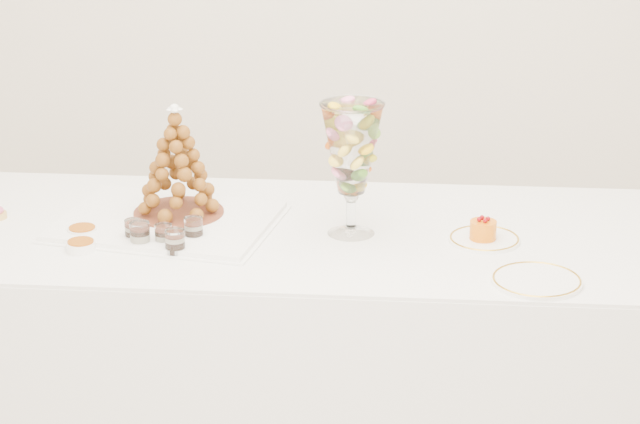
# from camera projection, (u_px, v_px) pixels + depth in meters

# --- Properties ---
(buffet_table) EXTENTS (2.24, 0.91, 0.85)m
(buffet_table) POSITION_uv_depth(u_px,v_px,m) (289.00, 360.00, 3.78)
(buffet_table) COLOR white
(buffet_table) RESTS_ON ground
(lace_tray) EXTENTS (0.68, 0.55, 0.02)m
(lace_tray) POSITION_uv_depth(u_px,v_px,m) (166.00, 222.00, 3.67)
(lace_tray) COLOR white
(lace_tray) RESTS_ON buffet_table
(macaron_vase) EXTENTS (0.18, 0.18, 0.39)m
(macaron_vase) POSITION_uv_depth(u_px,v_px,m) (352.00, 150.00, 3.52)
(macaron_vase) COLOR white
(macaron_vase) RESTS_ON buffet_table
(cake_plate) EXTENTS (0.20, 0.20, 0.01)m
(cake_plate) POSITION_uv_depth(u_px,v_px,m) (484.00, 239.00, 3.55)
(cake_plate) COLOR white
(cake_plate) RESTS_ON buffet_table
(spare_plate) EXTENTS (0.24, 0.24, 0.01)m
(spare_plate) POSITION_uv_depth(u_px,v_px,m) (537.00, 281.00, 3.28)
(spare_plate) COLOR white
(spare_plate) RESTS_ON buffet_table
(verrine_a) EXTENTS (0.06, 0.06, 0.07)m
(verrine_a) POSITION_uv_depth(u_px,v_px,m) (134.00, 231.00, 3.54)
(verrine_a) COLOR white
(verrine_a) RESTS_ON buffet_table
(verrine_b) EXTENTS (0.05, 0.05, 0.07)m
(verrine_b) POSITION_uv_depth(u_px,v_px,m) (164.00, 236.00, 3.50)
(verrine_b) COLOR white
(verrine_b) RESTS_ON buffet_table
(verrine_c) EXTENTS (0.05, 0.05, 0.07)m
(verrine_c) POSITION_uv_depth(u_px,v_px,m) (194.00, 230.00, 3.54)
(verrine_c) COLOR white
(verrine_c) RESTS_ON buffet_table
(verrine_d) EXTENTS (0.07, 0.07, 0.08)m
(verrine_d) POSITION_uv_depth(u_px,v_px,m) (140.00, 235.00, 3.50)
(verrine_d) COLOR white
(verrine_d) RESTS_ON buffet_table
(verrine_e) EXTENTS (0.06, 0.06, 0.07)m
(verrine_e) POSITION_uv_depth(u_px,v_px,m) (175.00, 242.00, 3.45)
(verrine_e) COLOR white
(verrine_e) RESTS_ON buffet_table
(ramekin_back) EXTENTS (0.08, 0.08, 0.03)m
(ramekin_back) POSITION_uv_depth(u_px,v_px,m) (82.00, 232.00, 3.58)
(ramekin_back) COLOR white
(ramekin_back) RESTS_ON buffet_table
(ramekin_front) EXTENTS (0.08, 0.08, 0.03)m
(ramekin_front) POSITION_uv_depth(u_px,v_px,m) (81.00, 246.00, 3.48)
(ramekin_front) COLOR white
(ramekin_front) RESTS_ON buffet_table
(croquembouche) EXTENTS (0.27, 0.27, 0.34)m
(croquembouche) POSITION_uv_depth(u_px,v_px,m) (177.00, 161.00, 3.65)
(croquembouche) COLOR brown
(croquembouche) RESTS_ON lace_tray
(mousse_cake) EXTENTS (0.08, 0.08, 0.07)m
(mousse_cake) POSITION_uv_depth(u_px,v_px,m) (483.00, 230.00, 3.54)
(mousse_cake) COLOR orange
(mousse_cake) RESTS_ON cake_plate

